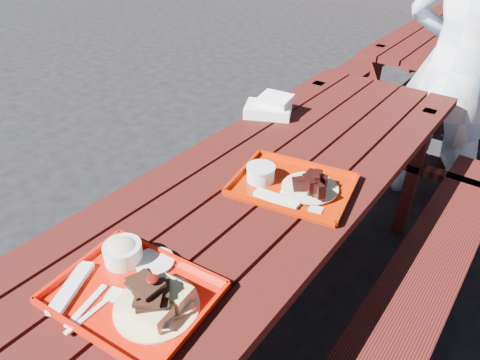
{
  "coord_description": "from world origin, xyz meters",
  "views": [
    {
      "loc": [
        0.72,
        -1.09,
        1.61
      ],
      "look_at": [
        0.0,
        -0.15,
        0.82
      ],
      "focal_mm": 32.0,
      "sensor_mm": 36.0,
      "label": 1
    }
  ],
  "objects_px": {
    "picnic_table_near": "(263,218)",
    "far_tray": "(290,183)",
    "picnic_table_far": "(456,48)",
    "person": "(456,67)",
    "near_tray": "(137,284)"
  },
  "relations": [
    {
      "from": "far_tray",
      "to": "picnic_table_far",
      "type": "bearing_deg",
      "value": 92.23
    },
    {
      "from": "person",
      "to": "picnic_table_far",
      "type": "bearing_deg",
      "value": -77.82
    },
    {
      "from": "picnic_table_near",
      "to": "far_tray",
      "type": "bearing_deg",
      "value": -0.9
    },
    {
      "from": "picnic_table_far",
      "to": "person",
      "type": "distance_m",
      "value": 1.45
    },
    {
      "from": "picnic_table_far",
      "to": "person",
      "type": "bearing_deg",
      "value": -78.59
    },
    {
      "from": "near_tray",
      "to": "person",
      "type": "relative_size",
      "value": 0.26
    },
    {
      "from": "picnic_table_near",
      "to": "far_tray",
      "type": "xyz_separation_m",
      "value": [
        0.11,
        -0.0,
        0.21
      ]
    },
    {
      "from": "picnic_table_far",
      "to": "person",
      "type": "relative_size",
      "value": 1.43
    },
    {
      "from": "picnic_table_near",
      "to": "far_tray",
      "type": "relative_size",
      "value": 5.29
    },
    {
      "from": "far_tray",
      "to": "picnic_table_near",
      "type": "bearing_deg",
      "value": 179.1
    },
    {
      "from": "picnic_table_near",
      "to": "person",
      "type": "xyz_separation_m",
      "value": [
        0.28,
        1.41,
        0.28
      ]
    },
    {
      "from": "picnic_table_near",
      "to": "person",
      "type": "relative_size",
      "value": 1.43
    },
    {
      "from": "near_tray",
      "to": "far_tray",
      "type": "xyz_separation_m",
      "value": [
        0.07,
        0.64,
        -0.01
      ]
    },
    {
      "from": "picnic_table_far",
      "to": "far_tray",
      "type": "relative_size",
      "value": 5.29
    },
    {
      "from": "person",
      "to": "picnic_table_near",
      "type": "bearing_deg",
      "value": 79.45
    }
  ]
}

